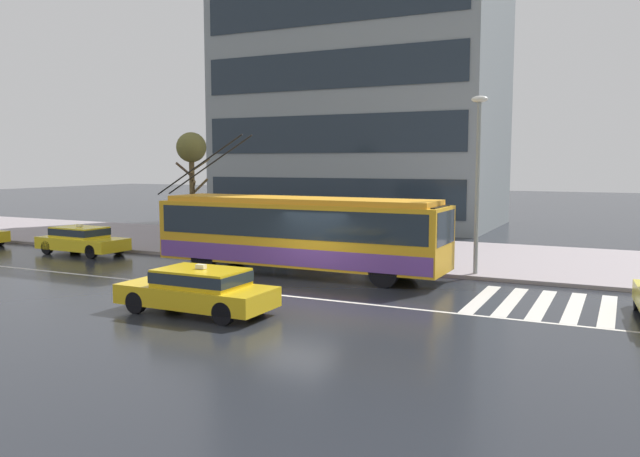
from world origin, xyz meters
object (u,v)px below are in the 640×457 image
taxi_oncoming_near (198,288)px  pedestrian_at_shelter (387,222)px  trolleybus (299,232)px  street_lamp (478,169)px  street_tree_bare (191,153)px  pedestrian_approaching_curb (415,225)px  bus_shelter (321,215)px  taxi_queued_behind_bus (81,239)px

taxi_oncoming_near → pedestrian_at_shelter: pedestrian_at_shelter is taller
trolleybus → street_lamp: street_lamp is taller
pedestrian_at_shelter → street_tree_bare: bearing=-172.5°
trolleybus → pedestrian_approaching_curb: bearing=37.5°
taxi_oncoming_near → street_lamp: bearing=57.3°
bus_shelter → street_lamp: street_lamp is taller
taxi_oncoming_near → street_tree_bare: street_tree_bare is taller
street_lamp → pedestrian_approaching_curb: bearing=166.3°
trolleybus → bus_shelter: trolleybus is taller
pedestrian_approaching_curb → taxi_oncoming_near: bearing=-108.8°
trolleybus → street_tree_bare: (-7.46, 3.30, 3.08)m
bus_shelter → trolleybus: bearing=-77.7°
street_lamp → street_tree_bare: bearing=175.4°
trolleybus → taxi_oncoming_near: (0.38, -6.85, -0.90)m
trolleybus → taxi_oncoming_near: trolleybus is taller
trolleybus → pedestrian_approaching_curb: size_ratio=6.13×
trolleybus → taxi_oncoming_near: 6.92m
bus_shelter → pedestrian_approaching_curb: 4.48m
pedestrian_approaching_curb → street_lamp: street_lamp is taller
pedestrian_approaching_curb → street_lamp: bearing=-13.7°
taxi_queued_behind_bus → taxi_oncoming_near: same height
taxi_queued_behind_bus → bus_shelter: bearing=16.6°
trolleybus → pedestrian_approaching_curb: 4.63m
street_lamp → taxi_queued_behind_bus: bearing=-173.7°
pedestrian_at_shelter → street_lamp: street_lamp is taller
pedestrian_approaching_curb → street_tree_bare: size_ratio=0.36×
pedestrian_at_shelter → taxi_queued_behind_bus: bearing=-162.3°
trolleybus → taxi_oncoming_near: size_ratio=2.70×
trolleybus → pedestrian_approaching_curb: (3.67, 2.82, 0.17)m
pedestrian_approaching_curb → street_tree_bare: 11.51m
bus_shelter → street_tree_bare: size_ratio=0.72×
pedestrian_at_shelter → pedestrian_approaching_curb: bearing=-44.1°
taxi_queued_behind_bus → street_tree_bare: (4.06, 3.05, 3.98)m
street_lamp → street_tree_bare: 13.71m
pedestrian_at_shelter → taxi_oncoming_near: bearing=-97.6°
bus_shelter → street_tree_bare: (-6.70, -0.16, 2.71)m
street_tree_bare → pedestrian_at_shelter: bearing=7.5°
pedestrian_at_shelter → street_lamp: 5.40m
taxi_queued_behind_bus → taxi_oncoming_near: bearing=-30.9°
trolleybus → taxi_oncoming_near: bearing=-86.8°
pedestrian_at_shelter → street_lamp: bearing=-28.5°
taxi_queued_behind_bus → bus_shelter: size_ratio=1.13×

